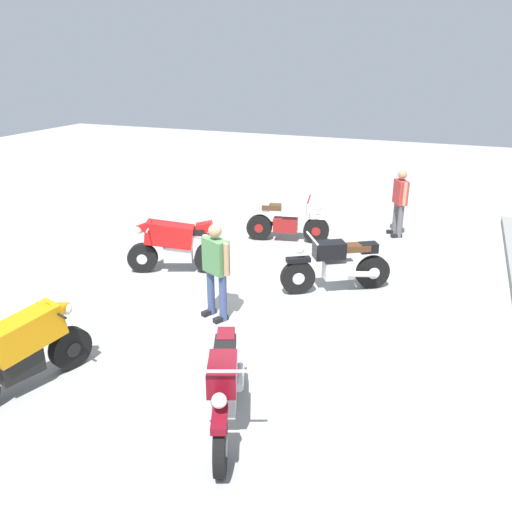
{
  "coord_description": "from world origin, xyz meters",
  "views": [
    {
      "loc": [
        7.67,
        3.29,
        4.13
      ],
      "look_at": [
        -0.43,
        0.06,
        0.75
      ],
      "focal_mm": 36.47,
      "sensor_mm": 36.0,
      "label": 1
    }
  ],
  "objects_px": {
    "motorcycle_red_sportbike": "(175,244)",
    "person_in_red_shirt": "(400,199)",
    "person_in_green_shirt": "(216,266)",
    "motorcycle_maroon_cruiser": "(224,387)",
    "motorcycle_cream_vintage": "(287,221)",
    "motorcycle_orange_sportbike": "(22,349)",
    "motorcycle_black_cruiser": "(337,265)"
  },
  "relations": [
    {
      "from": "motorcycle_red_sportbike",
      "to": "person_in_red_shirt",
      "type": "bearing_deg",
      "value": -156.12
    },
    {
      "from": "motorcycle_red_sportbike",
      "to": "person_in_green_shirt",
      "type": "height_order",
      "value": "person_in_green_shirt"
    },
    {
      "from": "motorcycle_red_sportbike",
      "to": "person_in_green_shirt",
      "type": "distance_m",
      "value": 2.22
    },
    {
      "from": "motorcycle_maroon_cruiser",
      "to": "motorcycle_cream_vintage",
      "type": "bearing_deg",
      "value": 170.42
    },
    {
      "from": "motorcycle_cream_vintage",
      "to": "person_in_red_shirt",
      "type": "relative_size",
      "value": 1.2
    },
    {
      "from": "motorcycle_orange_sportbike",
      "to": "person_in_green_shirt",
      "type": "bearing_deg",
      "value": -10.39
    },
    {
      "from": "motorcycle_black_cruiser",
      "to": "motorcycle_orange_sportbike",
      "type": "relative_size",
      "value": 0.96
    },
    {
      "from": "motorcycle_orange_sportbike",
      "to": "motorcycle_maroon_cruiser",
      "type": "bearing_deg",
      "value": -66.07
    },
    {
      "from": "motorcycle_red_sportbike",
      "to": "person_in_green_shirt",
      "type": "relative_size",
      "value": 1.15
    },
    {
      "from": "motorcycle_black_cruiser",
      "to": "motorcycle_red_sportbike",
      "type": "height_order",
      "value": "motorcycle_red_sportbike"
    },
    {
      "from": "motorcycle_orange_sportbike",
      "to": "motorcycle_maroon_cruiser",
      "type": "xyz_separation_m",
      "value": [
        -0.31,
        2.73,
        -0.07
      ]
    },
    {
      "from": "motorcycle_black_cruiser",
      "to": "person_in_red_shirt",
      "type": "height_order",
      "value": "person_in_red_shirt"
    },
    {
      "from": "person_in_green_shirt",
      "to": "person_in_red_shirt",
      "type": "relative_size",
      "value": 1.01
    },
    {
      "from": "motorcycle_cream_vintage",
      "to": "person_in_red_shirt",
      "type": "xyz_separation_m",
      "value": [
        -1.39,
        2.36,
        0.42
      ]
    },
    {
      "from": "motorcycle_cream_vintage",
      "to": "motorcycle_orange_sportbike",
      "type": "height_order",
      "value": "motorcycle_orange_sportbike"
    },
    {
      "from": "motorcycle_red_sportbike",
      "to": "motorcycle_maroon_cruiser",
      "type": "height_order",
      "value": "motorcycle_red_sportbike"
    },
    {
      "from": "motorcycle_black_cruiser",
      "to": "motorcycle_orange_sportbike",
      "type": "distance_m",
      "value": 5.46
    },
    {
      "from": "motorcycle_maroon_cruiser",
      "to": "person_in_red_shirt",
      "type": "height_order",
      "value": "person_in_red_shirt"
    },
    {
      "from": "motorcycle_maroon_cruiser",
      "to": "motorcycle_black_cruiser",
      "type": "bearing_deg",
      "value": 153.74
    },
    {
      "from": "person_in_green_shirt",
      "to": "motorcycle_red_sportbike",
      "type": "bearing_deg",
      "value": -106.01
    },
    {
      "from": "motorcycle_maroon_cruiser",
      "to": "person_in_green_shirt",
      "type": "height_order",
      "value": "person_in_green_shirt"
    },
    {
      "from": "motorcycle_black_cruiser",
      "to": "motorcycle_orange_sportbike",
      "type": "height_order",
      "value": "motorcycle_orange_sportbike"
    },
    {
      "from": "motorcycle_orange_sportbike",
      "to": "person_in_red_shirt",
      "type": "height_order",
      "value": "person_in_red_shirt"
    },
    {
      "from": "motorcycle_orange_sportbike",
      "to": "person_in_green_shirt",
      "type": "distance_m",
      "value": 3.13
    },
    {
      "from": "motorcycle_orange_sportbike",
      "to": "person_in_red_shirt",
      "type": "relative_size",
      "value": 1.19
    },
    {
      "from": "motorcycle_black_cruiser",
      "to": "motorcycle_cream_vintage",
      "type": "height_order",
      "value": "motorcycle_black_cruiser"
    },
    {
      "from": "motorcycle_cream_vintage",
      "to": "motorcycle_red_sportbike",
      "type": "bearing_deg",
      "value": -131.56
    },
    {
      "from": "person_in_green_shirt",
      "to": "motorcycle_orange_sportbike",
      "type": "bearing_deg",
      "value": -2.03
    },
    {
      "from": "motorcycle_maroon_cruiser",
      "to": "person_in_green_shirt",
      "type": "bearing_deg",
      "value": -174.18
    },
    {
      "from": "person_in_red_shirt",
      "to": "motorcycle_cream_vintage",
      "type": "bearing_deg",
      "value": 2.75
    },
    {
      "from": "motorcycle_black_cruiser",
      "to": "motorcycle_cream_vintage",
      "type": "relative_size",
      "value": 0.95
    },
    {
      "from": "motorcycle_cream_vintage",
      "to": "motorcycle_orange_sportbike",
      "type": "bearing_deg",
      "value": -112.66
    }
  ]
}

